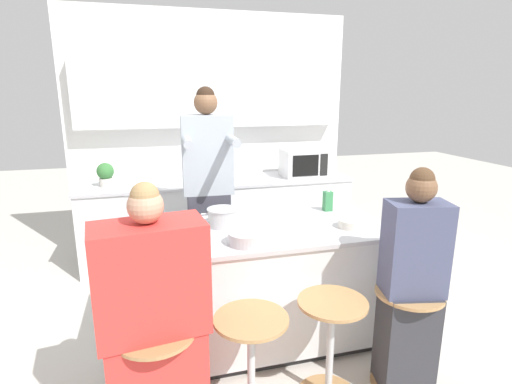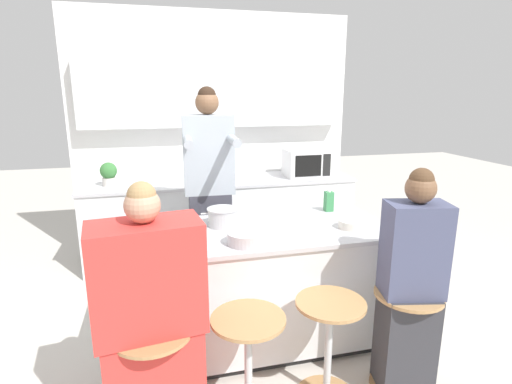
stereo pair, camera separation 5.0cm
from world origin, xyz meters
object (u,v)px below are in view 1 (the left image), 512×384
Objects in this scene: cooking_pot at (223,217)px; juice_carton at (328,201)px; person_cooking at (209,199)px; microwave at (303,163)px; banana_bunch at (178,222)px; potted_plant at (105,174)px; fruit_bowl at (351,223)px; bar_stool_center_left at (251,362)px; person_wrapped_blanket at (154,328)px; person_seated_near at (410,293)px; coffee_cup_near at (177,245)px; bar_stool_rightmost at (406,332)px; bar_stool_leftmost at (158,379)px; kitchen_island at (259,285)px; bar_stool_center_right at (331,343)px.

cooking_pot is 1.77× the size of juice_carton.
microwave is at bearing 39.06° from person_cooking.
person_cooking is at bearing 58.70° from banana_bunch.
potted_plant is (-1.83, 1.38, 0.05)m from juice_carton.
bar_stool_center_left is at bearing -146.15° from fruit_bowl.
person_wrapped_blanket is 2.94× the size of microwave.
person_seated_near reaches higher than microwave.
potted_plant is at bearing 106.50° from coffee_cup_near.
potted_plant is at bearing 140.82° from person_seated_near.
banana_bunch is at bearing 143.78° from bar_stool_rightmost.
person_seated_near is at bearing -85.00° from juice_carton.
person_wrapped_blanket is at bearing -126.49° from microwave.
fruit_bowl is (1.39, 0.60, 0.53)m from bar_stool_leftmost.
person_seated_near reaches higher than bar_stool_leftmost.
person_cooking is 3.87× the size of microwave.
fruit_bowl is at bearing -45.04° from potted_plant.
cooking_pot is 1.80m from potted_plant.
kitchen_island reaches higher than bar_stool_leftmost.
person_cooking is at bearing 91.32° from cooking_pot.
microwave is at bearing 46.39° from person_wrapped_blanket.
person_seated_near is 2.39m from microwave.
banana_bunch is at bearing 70.60° from person_wrapped_blanket.
potted_plant is at bearing 134.96° from fruit_bowl.
person_wrapped_blanket is at bearing 100.90° from bar_stool_leftmost.
kitchen_island is 15.65× the size of coffee_cup_near.
potted_plant is (-0.92, 2.41, 0.63)m from bar_stool_center_left.
fruit_bowl reaches higher than bar_stool_rightmost.
person_cooking reaches higher than coffee_cup_near.
person_wrapped_blanket is 11.94× the size of coffee_cup_near.
kitchen_island is 1.06m from person_wrapped_blanket.
banana_bunch is at bearing 161.65° from cooking_pot.
bar_stool_center_left is 0.46× the size of person_wrapped_blanket.
bar_stool_rightmost is 3.72× the size of juice_carton.
bar_stool_center_right is 0.35× the size of person_cooking.
cooking_pot is at bearing -85.93° from person_cooking.
microwave is at bearing 84.39° from bar_stool_rightmost.
kitchen_island is at bearing -121.10° from microwave.
person_seated_near is 8.06× the size of juice_carton.
cooking_pot is at bearing 59.64° from bar_stool_leftmost.
cooking_pot is 0.92m from fruit_bowl.
bar_stool_center_left is at bearing 0.08° from bar_stool_leftmost.
bar_stool_center_right is at bearing -125.48° from fruit_bowl.
potted_plant is at bearing 113.34° from banana_bunch.
bar_stool_leftmost is 3.62× the size of fruit_bowl.
microwave reaches higher than kitchen_island.
bar_stool_center_left is 0.50m from bar_stool_center_right.
fruit_bowl is at bearing 100.45° from bar_stool_rightmost.
bar_stool_leftmost is 1.16m from cooking_pot.
person_seated_near is 3.09m from potted_plant.
coffee_cup_near is at bearing 71.31° from bar_stool_leftmost.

